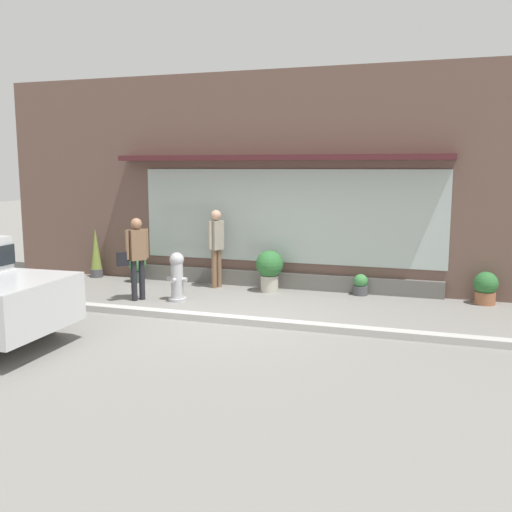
{
  "coord_description": "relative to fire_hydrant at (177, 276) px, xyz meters",
  "views": [
    {
      "loc": [
        3.69,
        -9.51,
        2.72
      ],
      "look_at": [
        0.11,
        1.2,
        0.99
      ],
      "focal_mm": 40.89,
      "sensor_mm": 36.0,
      "label": 1
    }
  ],
  "objects": [
    {
      "name": "pedestrian_with_handbag",
      "position": [
        -0.8,
        -0.22,
        0.48
      ],
      "size": [
        0.47,
        0.59,
        1.7
      ],
      "rotation": [
        0.0,
        0.0,
        4.13
      ],
      "color": "#232328",
      "rests_on": "ground_plane"
    },
    {
      "name": "curb_strip",
      "position": [
        1.54,
        -1.25,
        -0.46
      ],
      "size": [
        14.0,
        0.24,
        0.12
      ],
      "primitive_type": "cube",
      "color": "#B2B2AD",
      "rests_on": "ground_plane"
    },
    {
      "name": "potted_plant_window_left",
      "position": [
        5.97,
        1.68,
        -0.18
      ],
      "size": [
        0.48,
        0.48,
        0.66
      ],
      "color": "#9E6042",
      "rests_on": "ground_plane"
    },
    {
      "name": "fire_hydrant",
      "position": [
        0.0,
        0.0,
        0.0
      ],
      "size": [
        0.43,
        0.4,
        1.0
      ],
      "color": "#B2B2B7",
      "rests_on": "ground_plane"
    },
    {
      "name": "potted_plant_doorstep",
      "position": [
        -3.06,
        1.72,
        0.07
      ],
      "size": [
        0.3,
        0.3,
        1.22
      ],
      "color": "#4C4C51",
      "rests_on": "ground_plane"
    },
    {
      "name": "potted_plant_corner_tall",
      "position": [
        3.48,
        1.73,
        -0.3
      ],
      "size": [
        0.31,
        0.31,
        0.45
      ],
      "color": "#4C4C51",
      "rests_on": "ground_plane"
    },
    {
      "name": "pedestrian_passerby",
      "position": [
        0.25,
        1.5,
        0.52
      ],
      "size": [
        0.3,
        0.43,
        1.76
      ],
      "rotation": [
        0.0,
        0.0,
        1.15
      ],
      "color": "brown",
      "rests_on": "ground_plane"
    },
    {
      "name": "potted_plant_low_front",
      "position": [
        1.52,
        1.46,
        0.01
      ],
      "size": [
        0.6,
        0.6,
        0.91
      ],
      "color": "#B7B2A3",
      "rests_on": "ground_plane"
    },
    {
      "name": "storefront",
      "position": [
        1.55,
        2.13,
        1.85
      ],
      "size": [
        14.0,
        0.81,
        4.82
      ],
      "color": "brown",
      "rests_on": "ground_plane"
    },
    {
      "name": "potted_plant_by_entrance",
      "position": [
        -1.78,
        1.48,
        -0.16
      ],
      "size": [
        0.42,
        0.42,
        0.66
      ],
      "color": "#33473D",
      "rests_on": "ground_plane"
    },
    {
      "name": "ground_plane",
      "position": [
        1.54,
        -1.05,
        -0.52
      ],
      "size": [
        60.0,
        60.0,
        0.0
      ],
      "primitive_type": "plane",
      "color": "gray"
    }
  ]
}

